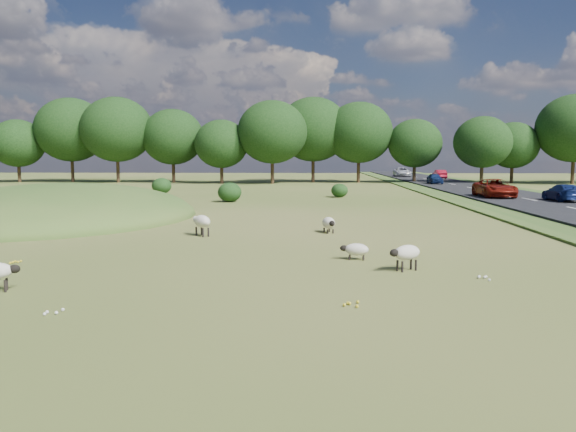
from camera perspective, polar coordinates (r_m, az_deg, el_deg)
The scene contains 14 objects.
ground at distance 40.59m, azimuth -1.88°, elevation 1.01°, with size 160.00×160.00×0.00m, color #3E5B1C.
mound at distance 35.81m, azimuth -22.41°, elevation -0.13°, with size 16.00×20.00×4.00m, color #33561E.
road at distance 53.22m, azimuth 21.00°, elevation 1.95°, with size 8.00×150.00×0.25m, color black.
treeline at distance 75.92m, azimuth -0.70°, elevation 8.34°, with size 96.28×14.66×11.70m.
shrubs at distance 49.39m, azimuth -6.75°, elevation 2.73°, with size 18.50×11.12×1.54m.
sheep_1 at distance 19.72m, azimuth 6.90°, elevation -3.39°, with size 1.03×0.56×0.58m.
sheep_2 at distance 26.50m, azimuth 4.17°, elevation -0.72°, with size 0.80×1.32×0.73m.
sheep_3 at distance 25.65m, azimuth -8.76°, elevation -0.54°, with size 1.16×1.28×0.95m.
sheep_5 at distance 18.04m, azimuth 11.91°, elevation -3.69°, with size 1.16×0.91×0.82m.
car_0 at distance 95.34m, azimuth 11.52°, elevation 4.41°, with size 2.44×5.28×1.47m, color silver.
car_1 at distance 85.74m, azimuth 15.14°, elevation 4.10°, with size 1.41×4.05×1.34m, color maroon.
car_2 at distance 70.92m, azimuth 14.69°, elevation 3.70°, with size 1.49×3.69×1.26m, color navy.
car_3 at distance 49.18m, azimuth 20.26°, elevation 2.69°, with size 2.47×5.35×1.49m, color maroon.
car_5 at distance 46.86m, azimuth 26.17°, elevation 2.15°, with size 1.78×4.37×1.27m, color navy.
Camera 1 is at (3.01, -20.32, 3.60)m, focal length 35.00 mm.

